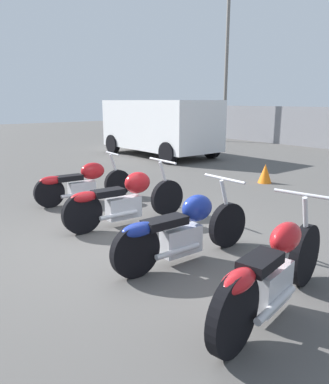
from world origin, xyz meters
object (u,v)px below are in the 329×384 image
motorcycle_slot_0 (83,182)px  motorcycle_slot_2 (183,229)px  parked_van (160,125)px  motorcycle_slot_3 (274,272)px  traffic_cone_near (265,173)px  motorcycle_slot_1 (126,199)px  light_pole_left (228,34)px

motorcycle_slot_0 → motorcycle_slot_2: 3.38m
motorcycle_slot_2 → parked_van: (-7.68, 5.38, 0.69)m
motorcycle_slot_3 → motorcycle_slot_0: bearing=162.6°
motorcycle_slot_3 → traffic_cone_near: 6.03m
motorcycle_slot_3 → parked_van: 10.68m
motorcycle_slot_2 → traffic_cone_near: bearing=116.7°
motorcycle_slot_0 → motorcycle_slot_3: (4.80, -0.40, 0.03)m
motorcycle_slot_0 → motorcycle_slot_2: motorcycle_slot_2 is taller
motorcycle_slot_1 → parked_van: size_ratio=0.49×
light_pole_left → traffic_cone_near: light_pole_left is taller
motorcycle_slot_0 → traffic_cone_near: 4.45m
motorcycle_slot_1 → parked_van: 7.96m
motorcycle_slot_3 → motorcycle_slot_2: bearing=162.0°
motorcycle_slot_3 → parked_van: bearing=136.2°
motorcycle_slot_3 → traffic_cone_near: bearing=115.8°
light_pole_left → motorcycle_slot_3: light_pole_left is taller
motorcycle_slot_2 → motorcycle_slot_3: motorcycle_slot_3 is taller
motorcycle_slot_3 → parked_van: (-9.12, 5.52, 0.68)m
motorcycle_slot_1 → motorcycle_slot_0: bearing=179.2°
motorcycle_slot_3 → parked_van: parked_van is taller
motorcycle_slot_0 → motorcycle_slot_1: size_ratio=0.91×
motorcycle_slot_2 → parked_van: parked_van is taller
motorcycle_slot_1 → motorcycle_slot_2: 1.69m
motorcycle_slot_1 → parked_van: bearing=140.5°
motorcycle_slot_1 → motorcycle_slot_3: (3.12, -0.34, 0.00)m
motorcycle_slot_1 → motorcycle_slot_3: 3.13m
motorcycle_slot_0 → parked_van: bearing=133.5°
motorcycle_slot_1 → motorcycle_slot_2: size_ratio=1.05×
motorcycle_slot_2 → parked_van: bearing=145.0°
motorcycle_slot_2 → motorcycle_slot_3: size_ratio=0.98×
motorcycle_slot_1 → traffic_cone_near: motorcycle_slot_1 is taller
light_pole_left → motorcycle_slot_1: 14.17m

